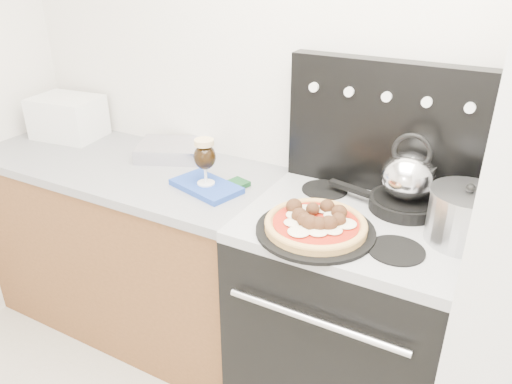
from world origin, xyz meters
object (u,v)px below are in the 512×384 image
Objects in this scene: toaster_oven at (68,117)px; base_cabinet at (135,249)px; skillet at (404,204)px; pizza_pan at (315,230)px; pizza at (316,222)px; stove_body at (346,323)px; tea_kettle at (409,172)px; oven_mitt at (206,186)px; stock_pot at (464,218)px; beer_glass at (205,162)px.

base_cabinet is at bearing -21.86° from toaster_oven.
base_cabinet is 1.34m from skillet.
skillet is at bearing -7.34° from toaster_oven.
pizza_pan is 1.18× the size of pizza.
tea_kettle reaches higher than stove_body.
oven_mitt is at bearing -17.72° from toaster_oven.
base_cabinet is at bearing 173.38° from oven_mitt.
stove_body is at bearing 61.66° from pizza.
base_cabinet is 1.15m from pizza_pan.
oven_mitt is at bearing -177.39° from stock_pot.
tea_kettle is at bearing 12.88° from oven_mitt.
pizza_pan is 1.94× the size of tea_kettle.
oven_mitt is (0.96, -0.18, -0.09)m from toaster_oven.
stove_body is 4.57× the size of beer_glass.
toaster_oven reaches higher than skillet.
oven_mitt is at bearing 165.88° from pizza.
skillet is 0.26m from stock_pot.
stock_pot reaches higher than skillet.
stove_body is 0.55m from pizza.
stock_pot is at bearing -0.49° from base_cabinet.
toaster_oven is 1.42× the size of stock_pot.
stock_pot reaches higher than oven_mitt.
skillet is 0.13m from tea_kettle.
beer_glass is 0.55m from pizza_pan.
pizza is (0.53, -0.13, -0.06)m from beer_glass.
stove_body is 2.19× the size of pizza_pan.
toaster_oven is at bearing 175.87° from stock_pot.
pizza is (1.49, -0.32, -0.05)m from toaster_oven.
stove_body is 0.66m from tea_kettle.
oven_mitt is 1.23× the size of stock_pot.
beer_glass is 0.76× the size of skillet.
oven_mitt is (-0.62, -0.03, 0.47)m from stove_body.
pizza is at bearing -118.34° from stove_body.
pizza_pan is 0.40m from tea_kettle.
pizza_pan is at bearing -14.12° from oven_mitt.
toaster_oven reaches higher than base_cabinet.
stock_pot is at bearing 2.61° from oven_mitt.
pizza is (0.53, -0.13, 0.05)m from oven_mitt.
pizza is at bearing -14.12° from oven_mitt.
pizza reaches higher than stove_body.
skillet is (0.22, 0.30, -0.01)m from pizza.
pizza is at bearing 0.00° from pizza_pan.
skillet is at bearing 15.16° from tea_kettle.
beer_glass reaches higher than base_cabinet.
beer_glass is (0.49, -0.06, 0.59)m from base_cabinet.
oven_mitt is 0.55m from pizza.
pizza_pan is at bearing 0.00° from pizza.
tea_kettle reaches higher than base_cabinet.
beer_glass is 0.97m from stock_pot.
oven_mitt is 0.97m from stock_pot.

